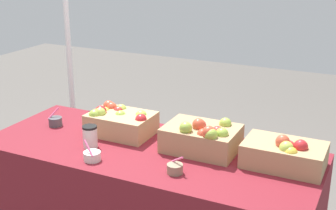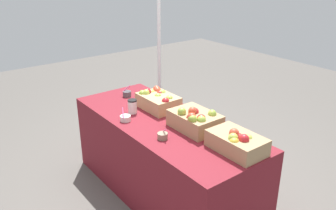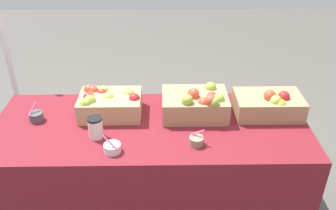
# 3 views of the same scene
# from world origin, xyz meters

# --- Properties ---
(ground_plane) EXTENTS (10.00, 10.00, 0.00)m
(ground_plane) POSITION_xyz_m (0.00, 0.00, 0.00)
(ground_plane) COLOR #56514C
(table) EXTENTS (1.90, 0.76, 0.74)m
(table) POSITION_xyz_m (0.00, 0.00, 0.37)
(table) COLOR maroon
(table) RESTS_ON ground_plane
(apple_crate_left) EXTENTS (0.41, 0.26, 0.18)m
(apple_crate_left) POSITION_xyz_m (0.74, 0.11, 0.81)
(apple_crate_left) COLOR tan
(apple_crate_left) RESTS_ON table
(apple_crate_middle) EXTENTS (0.40, 0.29, 0.19)m
(apple_crate_middle) POSITION_xyz_m (0.28, 0.11, 0.82)
(apple_crate_middle) COLOR tan
(apple_crate_middle) RESTS_ON table
(apple_crate_right) EXTENTS (0.38, 0.27, 0.17)m
(apple_crate_right) POSITION_xyz_m (-0.26, 0.13, 0.82)
(apple_crate_right) COLOR tan
(apple_crate_right) RESTS_ON table
(sample_bowl_near) EXTENTS (0.09, 0.08, 0.10)m
(sample_bowl_near) POSITION_xyz_m (0.26, -0.20, 0.77)
(sample_bowl_near) COLOR gray
(sample_bowl_near) RESTS_ON table
(sample_bowl_mid) EXTENTS (0.10, 0.09, 0.11)m
(sample_bowl_mid) POSITION_xyz_m (-0.20, -0.26, 0.77)
(sample_bowl_mid) COLOR silver
(sample_bowl_mid) RESTS_ON table
(sample_bowl_far) EXTENTS (0.08, 0.09, 0.11)m
(sample_bowl_far) POSITION_xyz_m (-0.70, 0.06, 0.77)
(sample_bowl_far) COLOR #4C4C51
(sample_bowl_far) RESTS_ON table
(coffee_cup) EXTENTS (0.08, 0.08, 0.13)m
(coffee_cup) POSITION_xyz_m (-0.30, -0.12, 0.80)
(coffee_cup) COLOR silver
(coffee_cup) RESTS_ON table
(tent_pole) EXTENTS (0.04, 0.04, 1.90)m
(tent_pole) POSITION_xyz_m (-1.10, 0.76, 0.95)
(tent_pole) COLOR white
(tent_pole) RESTS_ON ground_plane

